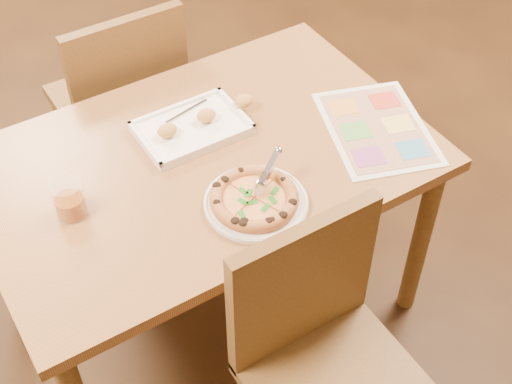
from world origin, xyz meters
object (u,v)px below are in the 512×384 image
appetizer_tray (195,126)px  glass_tumbler (69,201)px  plate (256,203)px  menu (377,128)px  pizza_cutter (267,172)px  chair_far (123,90)px  chair_near (320,337)px  dining_table (204,177)px  pizza (254,199)px

appetizer_tray → glass_tumbler: glass_tumbler is taller
plate → menu: size_ratio=0.69×
pizza_cutter → glass_tumbler: (-0.48, 0.21, -0.03)m
chair_far → appetizer_tray: 0.52m
glass_tumbler → menu: (0.91, -0.16, -0.04)m
chair_near → appetizer_tray: bearing=87.1°
chair_far → glass_tumbler: chair_far is taller
dining_table → pizza_cutter: 0.29m
pizza_cutter → chair_near: bearing=-131.9°
chair_near → pizza: size_ratio=1.95×
pizza → glass_tumbler: bearing=151.5°
menu → dining_table: bearing=161.3°
pizza_cutter → menu: bearing=-23.1°
plate → chair_far: bearing=91.9°
plate → dining_table: bearing=96.5°
glass_tumbler → menu: size_ratio=0.27×
pizza → chair_near: bearing=-93.6°
plate → menu: bearing=9.0°
dining_table → appetizer_tray: bearing=72.1°
chair_far → pizza: chair_far is taller
plate → pizza: bearing=176.8°
menu → chair_near: bearing=-139.5°
dining_table → pizza: size_ratio=5.40×
appetizer_tray → pizza_cutter: bearing=-82.9°
pizza → appetizer_tray: size_ratio=0.65×
glass_tumbler → menu: bearing=-9.8°
plate → pizza: (-0.01, 0.00, 0.02)m
chair_far → appetizer_tray: (0.04, -0.49, 0.17)m
dining_table → chair_far: size_ratio=2.77×
dining_table → chair_near: 0.61m
chair_near → menu: 0.68m
dining_table → plate: (0.03, -0.25, 0.09)m
chair_far → glass_tumbler: 0.76m
chair_far → glass_tumbler: (-0.40, -0.61, 0.20)m
plate → appetizer_tray: size_ratio=0.76×
glass_tumbler → menu: 0.92m
chair_near → appetizer_tray: 0.73m
appetizer_tray → glass_tumbler: (-0.44, -0.13, 0.03)m
dining_table → chair_near: bearing=-90.0°
glass_tumbler → chair_near: bearing=-55.5°
menu → plate: bearing=-171.0°
chair_far → pizza: bearing=91.5°
glass_tumbler → chair_far: bearing=56.6°
pizza → menu: pizza is taller
appetizer_tray → pizza: bearing=-92.2°
plate → appetizer_tray: appetizer_tray is taller
appetizer_tray → menu: size_ratio=0.91×
chair_near → pizza_cutter: (0.08, 0.38, 0.23)m
plate → pizza: 0.02m
chair_far → plate: bearing=91.9°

